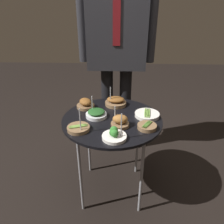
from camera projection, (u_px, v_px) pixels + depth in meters
The scene contains 11 objects.
ground_plane at pixel (112, 188), 1.84m from camera, with size 8.00×8.00×0.00m, color black.
serving_cart at pixel (112, 124), 1.55m from camera, with size 0.70×0.70×0.67m.
bowl_roast_center at pixel (120, 121), 1.42m from camera, with size 0.12×0.12×0.14m.
bowl_asparagus_front_left at pixel (147, 115), 1.55m from camera, with size 0.17×0.17×0.03m.
bowl_spinach_front_right at pixel (96, 114), 1.54m from camera, with size 0.15×0.15×0.15m.
bowl_roast_back_right at pixel (116, 102), 1.71m from camera, with size 0.17×0.17×0.16m.
bowl_broccoli_near_rim at pixel (114, 135), 1.30m from camera, with size 0.15×0.15×0.17m.
bowl_roast_mid_left at pixel (86, 104), 1.67m from camera, with size 0.14×0.14×0.07m.
bowl_asparagus_back_left at pixel (78, 128), 1.39m from camera, with size 0.14×0.14×0.17m.
bowl_asparagus_front_center at pixel (147, 126), 1.40m from camera, with size 0.12×0.12×0.04m.
waiter_figure at pixel (117, 39), 1.83m from camera, with size 0.65×0.24×1.76m.
Camera 1 is at (0.05, -1.33, 1.41)m, focal length 35.00 mm.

